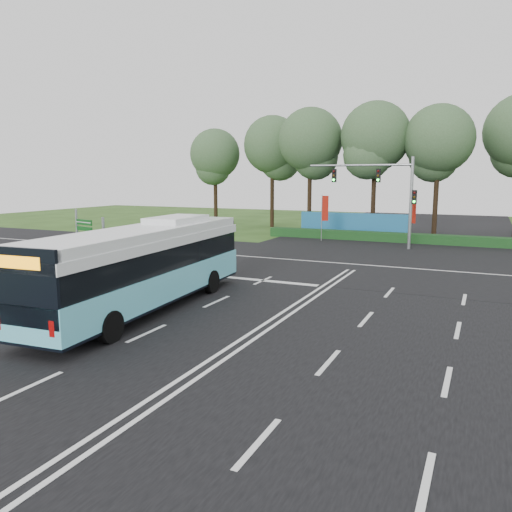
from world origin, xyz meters
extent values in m
plane|color=#2C4B19|center=(0.00, 0.00, 0.00)|extent=(120.00, 120.00, 0.00)
cube|color=black|center=(0.00, 0.00, 0.02)|extent=(20.00, 120.00, 0.04)
cube|color=black|center=(0.00, 12.00, 0.03)|extent=(120.00, 14.00, 0.05)
cube|color=black|center=(-12.50, -3.00, 0.03)|extent=(5.00, 18.00, 0.06)
cube|color=gray|center=(-10.10, -3.00, 0.06)|extent=(0.25, 18.00, 0.12)
cube|color=#64D3E8|center=(-5.37, -2.27, 1.15)|extent=(3.64, 13.07, 1.18)
cube|color=black|center=(-5.37, -2.27, 0.61)|extent=(3.61, 13.00, 0.32)
cube|color=black|center=(-5.37, -2.27, 2.23)|extent=(3.52, 12.86, 1.02)
cube|color=white|center=(-5.37, -2.27, 2.87)|extent=(3.64, 13.07, 0.38)
cube|color=white|center=(-5.37, -2.27, 3.25)|extent=(3.55, 12.55, 0.38)
cube|color=white|center=(-5.57, 0.41, 3.57)|extent=(1.96, 3.34, 0.27)
cube|color=black|center=(-4.89, -8.64, 2.28)|extent=(2.61, 0.31, 2.37)
cube|color=orange|center=(-4.89, -8.68, 3.03)|extent=(1.51, 0.17, 0.38)
cylinder|color=black|center=(-6.90, 1.28, 0.56)|extent=(0.38, 1.14, 1.12)
cylinder|color=black|center=(-4.38, 1.47, 0.56)|extent=(0.38, 1.14, 1.12)
cylinder|color=black|center=(-6.32, -6.44, 0.56)|extent=(0.38, 1.14, 1.12)
cylinder|color=black|center=(-3.80, -6.25, 0.56)|extent=(0.38, 1.14, 1.12)
cylinder|color=gray|center=(-10.39, 0.95, 1.73)|extent=(0.14, 0.14, 3.46)
cube|color=black|center=(-10.39, 0.77, 2.37)|extent=(0.31, 0.24, 0.40)
sphere|color=#19F233|center=(-10.39, 0.67, 2.37)|extent=(0.14, 0.14, 0.14)
cylinder|color=gray|center=(-12.53, 1.31, 1.90)|extent=(0.11, 0.11, 3.81)
cube|color=#0C4514|center=(-11.84, 1.13, 3.14)|extent=(1.40, 0.42, 0.29)
cube|color=#0C4514|center=(-11.84, 1.13, 2.81)|extent=(1.40, 0.42, 0.21)
cube|color=white|center=(-11.84, 1.09, 3.14)|extent=(1.29, 0.35, 0.04)
cylinder|color=gray|center=(-5.60, 22.51, 2.00)|extent=(0.06, 0.06, 4.00)
cube|color=#A01A0D|center=(-5.33, 22.62, 2.84)|extent=(0.51, 0.24, 2.13)
cylinder|color=gray|center=(1.63, 22.60, 2.08)|extent=(0.06, 0.06, 4.16)
cube|color=#A01A0D|center=(1.91, 22.48, 2.96)|extent=(0.53, 0.25, 2.22)
cylinder|color=gray|center=(2.00, 20.50, 3.50)|extent=(0.24, 0.24, 7.00)
cylinder|color=gray|center=(-2.00, 20.50, 6.40)|extent=(8.00, 0.16, 0.16)
cube|color=black|center=(-0.50, 20.50, 5.60)|extent=(0.32, 0.28, 1.05)
cube|color=black|center=(-4.00, 20.50, 5.60)|extent=(0.32, 0.28, 1.05)
cube|color=black|center=(2.25, 20.50, 4.00)|extent=(0.32, 0.28, 1.05)
cube|color=#143716|center=(0.00, 24.50, 0.40)|extent=(22.00, 1.20, 0.80)
cube|color=#1A5E8E|center=(-4.00, 27.00, 1.10)|extent=(10.00, 0.30, 2.20)
cylinder|color=black|center=(-21.21, 31.70, 3.84)|extent=(0.44, 0.44, 7.69)
sphere|color=#375331|center=(-21.21, 31.70, 8.09)|extent=(5.67, 5.67, 5.67)
cylinder|color=black|center=(-14.47, 32.46, 4.27)|extent=(0.44, 0.44, 8.54)
sphere|color=#375331|center=(-14.47, 32.46, 8.99)|extent=(6.29, 6.29, 6.29)
cylinder|color=black|center=(-9.34, 30.18, 4.37)|extent=(0.44, 0.44, 8.73)
sphere|color=#375331|center=(-9.34, 30.18, 9.19)|extent=(6.44, 6.44, 6.44)
cylinder|color=black|center=(-2.72, 29.68, 4.42)|extent=(0.44, 0.44, 8.84)
sphere|color=#375331|center=(-2.72, 29.68, 9.30)|extent=(6.51, 6.51, 6.51)
cylinder|color=black|center=(2.93, 29.74, 4.21)|extent=(0.44, 0.44, 8.42)
sphere|color=#375331|center=(2.93, 29.74, 8.87)|extent=(6.21, 6.21, 6.21)
camera|label=1|loc=(7.28, -18.69, 5.46)|focal=35.00mm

